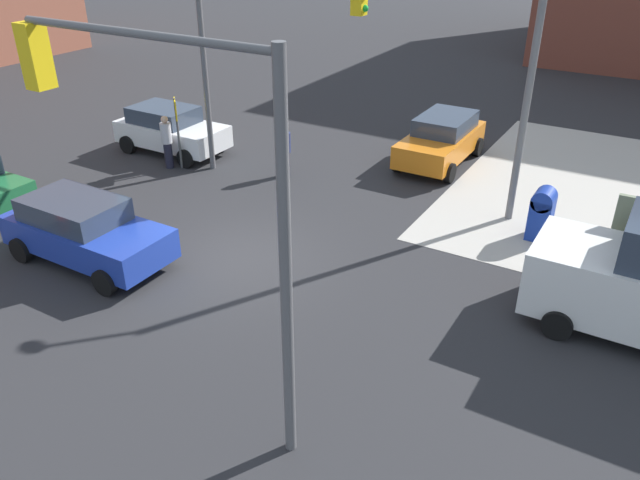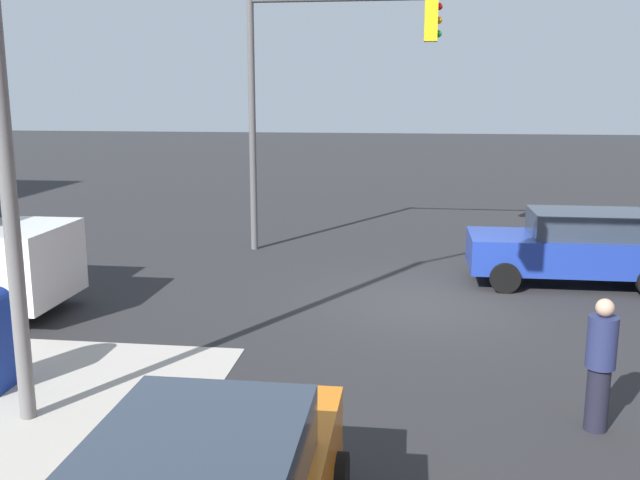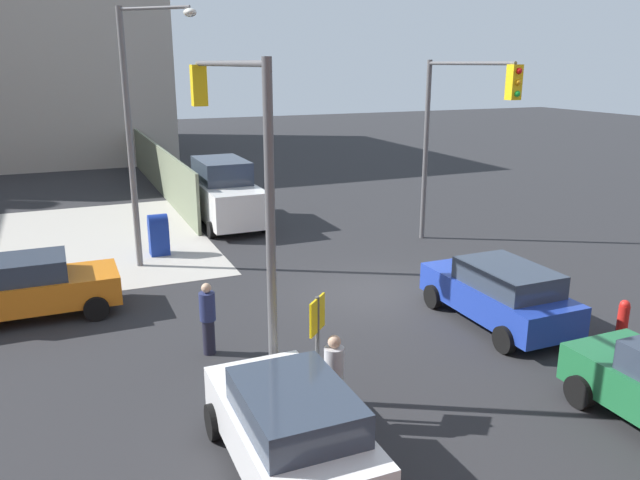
% 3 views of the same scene
% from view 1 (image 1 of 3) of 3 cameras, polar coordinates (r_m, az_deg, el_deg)
% --- Properties ---
extents(ground_plane, '(120.00, 120.00, 0.00)m').
position_cam_1_polar(ground_plane, '(15.86, -7.45, -1.75)').
color(ground_plane, '#28282B').
extents(traffic_signal_nw_corner, '(5.75, 0.36, 6.50)m').
position_cam_1_polar(traffic_signal_nw_corner, '(19.00, -5.52, 18.41)').
color(traffic_signal_nw_corner, '#59595B').
rests_on(traffic_signal_nw_corner, ground).
extents(traffic_signal_se_corner, '(4.87, 0.36, 6.50)m').
position_cam_1_polar(traffic_signal_se_corner, '(9.23, -12.96, 6.64)').
color(traffic_signal_se_corner, '#59595B').
rests_on(traffic_signal_se_corner, ground).
extents(street_lamp_corner, '(2.04, 2.01, 8.00)m').
position_cam_1_polar(street_lamp_corner, '(16.92, 18.00, 16.18)').
color(street_lamp_corner, slate).
rests_on(street_lamp_corner, ground).
extents(warning_sign_two_way, '(0.48, 0.48, 2.40)m').
position_cam_1_polar(warning_sign_two_way, '(21.25, -12.95, 10.53)').
color(warning_sign_two_way, '#4C4C4C').
rests_on(warning_sign_two_way, ground).
extents(mailbox_blue, '(0.56, 0.64, 1.43)m').
position_cam_1_polar(mailbox_blue, '(17.38, 19.61, 2.40)').
color(mailbox_blue, navy).
rests_on(mailbox_blue, ground).
extents(hatchback_blue, '(4.34, 2.02, 1.62)m').
position_cam_1_polar(hatchback_blue, '(16.36, -20.72, 0.87)').
color(hatchback_blue, '#1E389E').
rests_on(hatchback_blue, ground).
extents(sedan_white, '(3.99, 2.02, 1.62)m').
position_cam_1_polar(sedan_white, '(23.10, -13.52, 9.81)').
color(sedan_white, white).
rests_on(sedan_white, ground).
extents(sedan_orange, '(2.02, 4.15, 1.62)m').
position_cam_1_polar(sedan_orange, '(21.88, 11.05, 9.04)').
color(sedan_orange, orange).
rests_on(sedan_orange, ground).
extents(pedestrian_crossing, '(0.36, 0.36, 1.70)m').
position_cam_1_polar(pedestrian_crossing, '(20.37, -3.19, 8.19)').
color(pedestrian_crossing, navy).
rests_on(pedestrian_crossing, ground).
extents(pedestrian_waiting, '(0.36, 0.36, 1.80)m').
position_cam_1_polar(pedestrian_waiting, '(21.62, -13.82, 8.78)').
color(pedestrian_waiting, '#B2B2B7').
rests_on(pedestrian_waiting, ground).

